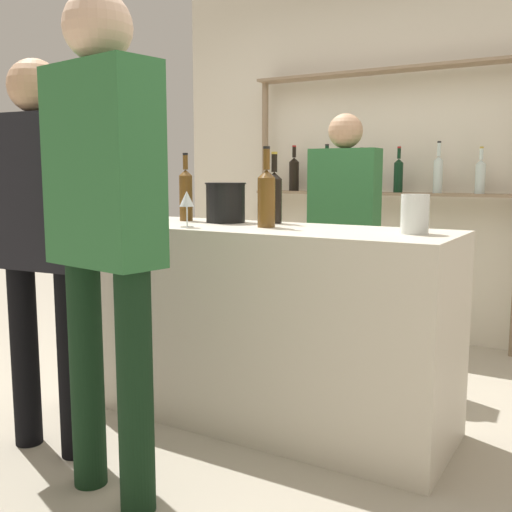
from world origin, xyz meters
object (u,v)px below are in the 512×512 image
Objects in this scene: ice_bucket at (226,202)px; cork_jar at (415,214)px; customer_left at (41,226)px; counter_bottle_4 at (186,194)px; wine_glass at (187,200)px; counter_bottle_1 at (109,198)px; customer_center at (104,210)px; counter_bottle_2 at (266,196)px; counter_bottle_3 at (274,196)px; counter_bottle_0 at (127,197)px; server_behind_counter at (344,222)px.

ice_bucket is 1.01m from cork_jar.
cork_jar is 1.56m from customer_left.
counter_bottle_4 reaches higher than wine_glass.
customer_center reaches higher than counter_bottle_1.
customer_left is at bearing -69.09° from counter_bottle_1.
counter_bottle_2 is 0.69m from cork_jar.
wine_glass is 0.09× the size of customer_center.
customer_center is at bearing -76.10° from wine_glass.
ice_bucket is at bearing 90.84° from wine_glass.
counter_bottle_2 is 0.23m from counter_bottle_3.
counter_bottle_0 is 0.14m from counter_bottle_1.
counter_bottle_1 is 0.17× the size of customer_center.
server_behind_counter is (0.58, 0.79, -0.18)m from counter_bottle_4.
counter_bottle_4 reaches higher than cork_jar.
wine_glass is (-0.32, -0.19, -0.02)m from counter_bottle_2.
customer_center is (0.76, -0.80, -0.00)m from counter_bottle_1.
counter_bottle_1 is at bearing -173.62° from counter_bottle_2.
counter_bottle_3 is 0.72m from server_behind_counter.
counter_bottle_3 is 0.50m from counter_bottle_4.
ice_bucket is at bearing 10.14° from counter_bottle_0.
wine_glass is at bearing -36.55° from customer_left.
customer_center is (-0.14, -0.90, -0.02)m from counter_bottle_2.
counter_bottle_2 is 0.91m from customer_center.
customer_left is (-0.67, -1.66, 0.07)m from server_behind_counter.
counter_bottle_4 is at bearing 33.64° from counter_bottle_1.
cork_jar is at bearing 5.44° from counter_bottle_1.
customer_left is at bearing -121.32° from wine_glass.
cork_jar is at bearing -12.45° from counter_bottle_3.
cork_jar is at bearing -3.35° from counter_bottle_4.
counter_bottle_1 is at bearing -157.54° from ice_bucket.
counter_bottle_3 is (-0.08, 0.22, -0.01)m from counter_bottle_2.
counter_bottle_0 reaches higher than ice_bucket.
counter_bottle_4 reaches higher than counter_bottle_1.
counter_bottle_0 is at bearing 90.14° from counter_bottle_1.
counter_bottle_2 is at bearing -23.34° from ice_bucket.
server_behind_counter is (0.33, 1.11, -0.17)m from wine_glass.
counter_bottle_3 is 1.69× the size of ice_bucket.
counter_bottle_2 is 1.00m from customer_left.
server_behind_counter is at bearing 43.86° from counter_bottle_0.
wine_glass is at bearing -51.93° from counter_bottle_4.
counter_bottle_2 is 0.23× the size of customer_left.
cork_jar is 1.26m from customer_center.
cork_jar is at bearing -32.09° from customer_center.
counter_bottle_1 reaches higher than wine_glass.
server_behind_counter is 1.79m from customer_left.
counter_bottle_3 is 0.20× the size of customer_center.
counter_bottle_3 is 1.00× the size of counter_bottle_4.
server_behind_counter is (0.15, 1.81, -0.16)m from customer_center.
counter_bottle_3 is (0.82, 0.32, 0.02)m from counter_bottle_1.
cork_jar is 0.10× the size of customer_left.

